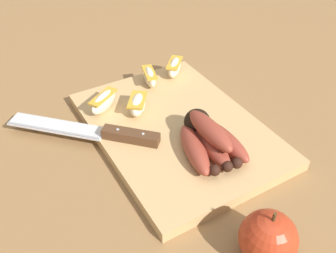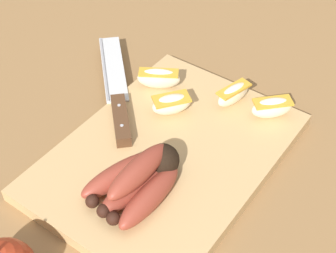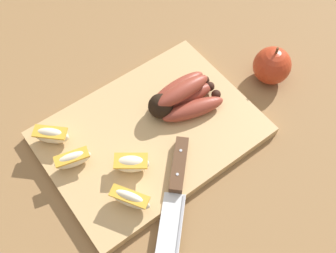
{
  "view_description": "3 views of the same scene",
  "coord_description": "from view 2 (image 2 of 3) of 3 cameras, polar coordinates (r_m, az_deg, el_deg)",
  "views": [
    {
      "loc": [
        0.47,
        -0.26,
        0.44
      ],
      "look_at": [
        0.04,
        -0.01,
        0.04
      ],
      "focal_mm": 39.9,
      "sensor_mm": 36.0,
      "label": 1
    },
    {
      "loc": [
        0.43,
        0.31,
        0.55
      ],
      "look_at": [
        0.01,
        0.01,
        0.05
      ],
      "focal_mm": 54.42,
      "sensor_mm": 36.0,
      "label": 2
    },
    {
      "loc": [
        -0.19,
        -0.31,
        0.65
      ],
      "look_at": [
        0.04,
        -0.01,
        0.05
      ],
      "focal_mm": 43.34,
      "sensor_mm": 36.0,
      "label": 3
    }
  ],
  "objects": [
    {
      "name": "apple_wedge_middle",
      "position": [
        0.8,
        7.33,
        3.63
      ],
      "size": [
        0.07,
        0.04,
        0.03
      ],
      "color": "#F4E5C1",
      "rests_on": "cutting_board"
    },
    {
      "name": "apple_wedge_near",
      "position": [
        0.79,
        11.57,
        2.11
      ],
      "size": [
        0.06,
        0.06,
        0.04
      ],
      "color": "#F4E5C1",
      "rests_on": "cutting_board"
    },
    {
      "name": "cutting_board",
      "position": [
        0.74,
        -0.04,
        -3.23
      ],
      "size": [
        0.38,
        0.27,
        0.02
      ],
      "primitive_type": "cube",
      "color": "tan",
      "rests_on": "ground_plane"
    },
    {
      "name": "ground_plane",
      "position": [
        0.76,
        -0.24,
        -2.3
      ],
      "size": [
        6.0,
        6.0,
        0.0
      ],
      "primitive_type": "plane",
      "color": "olive"
    },
    {
      "name": "chefs_knife",
      "position": [
        0.81,
        -5.66,
        2.94
      ],
      "size": [
        0.22,
        0.22,
        0.02
      ],
      "color": "silver",
      "rests_on": "cutting_board"
    },
    {
      "name": "apple_wedge_extra",
      "position": [
        0.82,
        -1.05,
        5.44
      ],
      "size": [
        0.05,
        0.07,
        0.04
      ],
      "color": "#F4E5C1",
      "rests_on": "cutting_board"
    },
    {
      "name": "apple_wedge_far",
      "position": [
        0.78,
        0.39,
        2.56
      ],
      "size": [
        0.07,
        0.06,
        0.03
      ],
      "color": "#F4E5C1",
      "rests_on": "cutting_board"
    },
    {
      "name": "banana_bunch",
      "position": [
        0.67,
        -3.19,
        -5.94
      ],
      "size": [
        0.14,
        0.1,
        0.06
      ],
      "color": "black",
      "rests_on": "cutting_board"
    }
  ]
}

